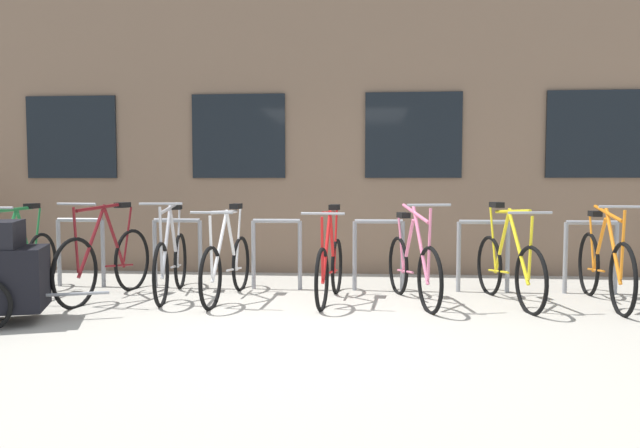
% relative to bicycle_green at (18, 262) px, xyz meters
% --- Properties ---
extents(ground_plane, '(42.00, 42.00, 0.00)m').
position_rel_bicycle_green_xyz_m(ground_plane, '(3.28, -1.23, -0.38)').
color(ground_plane, '#B2ADA0').
extents(storefront_building, '(28.00, 6.72, 5.16)m').
position_rel_bicycle_green_xyz_m(storefront_building, '(3.28, 5.31, 2.20)').
color(storefront_building, '#7A604C').
rests_on(storefront_building, ground).
extents(bike_rack, '(6.61, 0.05, 0.84)m').
position_rel_bicycle_green_xyz_m(bike_rack, '(3.40, 0.67, 0.13)').
color(bike_rack, gray).
rests_on(bike_rack, ground).
extents(bicycle_green, '(0.44, 1.69, 1.04)m').
position_rel_bicycle_green_xyz_m(bicycle_green, '(0.00, 0.00, 0.00)').
color(bicycle_green, black).
rests_on(bicycle_green, ground).
extents(bicycle_orange, '(0.44, 1.82, 1.07)m').
position_rel_bicycle_green_xyz_m(bicycle_orange, '(6.32, 0.07, 0.01)').
color(bicycle_orange, black).
rests_on(bicycle_orange, ground).
extents(bicycle_yellow, '(0.49, 1.71, 1.07)m').
position_rel_bicycle_green_xyz_m(bicycle_yellow, '(5.34, 0.04, 0.00)').
color(bicycle_yellow, black).
rests_on(bicycle_yellow, ground).
extents(bicycle_pink, '(0.56, 1.67, 1.08)m').
position_rel_bicycle_green_xyz_m(bicycle_pink, '(4.35, 0.00, -0.01)').
color(bicycle_pink, black).
rests_on(bicycle_pink, ground).
extents(bicycle_maroon, '(0.47, 1.79, 1.08)m').
position_rel_bicycle_green_xyz_m(bicycle_maroon, '(1.01, -0.02, 0.02)').
color(bicycle_maroon, black).
rests_on(bicycle_maroon, ground).
extents(bicycle_white, '(0.44, 1.75, 1.04)m').
position_rel_bicycle_green_xyz_m(bicycle_white, '(2.34, 0.05, -0.01)').
color(bicycle_white, black).
rests_on(bicycle_white, ground).
extents(bicycle_silver, '(0.44, 1.75, 1.08)m').
position_rel_bicycle_green_xyz_m(bicycle_silver, '(1.68, 0.17, 0.00)').
color(bicycle_silver, black).
rests_on(bicycle_silver, ground).
extents(bicycle_red, '(0.44, 1.59, 1.04)m').
position_rel_bicycle_green_xyz_m(bicycle_red, '(3.47, 0.03, -0.02)').
color(bicycle_red, black).
rests_on(bicycle_red, ground).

